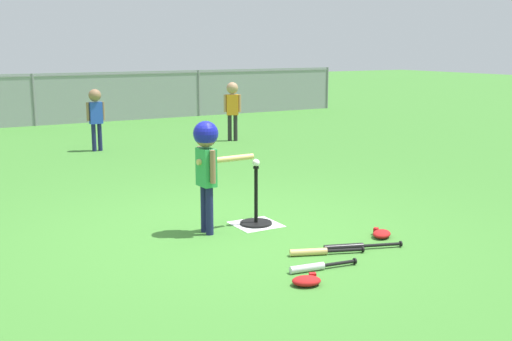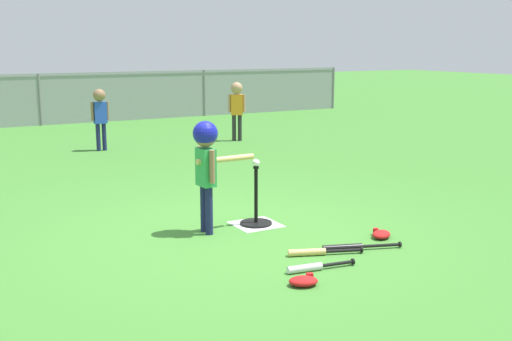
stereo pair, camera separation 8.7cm
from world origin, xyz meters
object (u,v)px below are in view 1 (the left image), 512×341
Objects in this scene: batter_child at (207,154)px; fielder_deep_right at (96,111)px; glove_by_plate at (381,234)px; fielder_deep_center at (232,103)px; batting_tee at (256,216)px; glove_near_bats at (307,281)px; baseball_on_tee at (256,163)px; spare_bat_wood at (316,252)px; spare_bat_black at (352,247)px; spare_bat_silver at (314,267)px.

fielder_deep_right is at bearing 85.12° from batter_child.
fielder_deep_center is at bearing 74.81° from glove_by_plate.
glove_near_bats is at bearing -106.91° from batting_tee.
batting_tee is 0.87m from batter_child.
baseball_on_tee is 0.12× the size of spare_bat_wood.
spare_bat_wood is 0.70m from glove_near_bats.
batting_tee is at bearing 2.30° from batter_child.
spare_bat_wood is at bearing -172.50° from glove_by_plate.
baseball_on_tee is 0.28× the size of glove_near_bats.
fielder_deep_center is 1.58× the size of spare_bat_black.
spare_bat_silver and spare_bat_wood have the same top height.
spare_bat_black is (0.42, -6.31, -0.64)m from fielder_deep_right.
baseball_on_tee is at bearing -115.63° from fielder_deep_center.
glove_by_plate is 1.04× the size of glove_near_bats.
spare_bat_wood is 0.91× the size of spare_bat_black.
batter_child is at bearing -177.70° from batting_tee.
batting_tee is at bearing 73.09° from glove_near_bats.
spare_bat_black is (-2.11, -6.18, -0.67)m from fielder_deep_center.
glove_by_plate is at bearing 18.08° from spare_bat_black.
batter_child is 0.98× the size of fielder_deep_center.
baseball_on_tee reaches higher than spare_bat_wood.
batter_child is 1.72× the size of spare_bat_wood.
spare_bat_silver is 0.86× the size of spare_bat_black.
fielder_deep_center is at bearing 64.37° from batting_tee.
baseball_on_tee reaches higher than batting_tee.
batter_child is 1.55m from spare_bat_silver.
spare_bat_silver is at bearing -112.69° from fielder_deep_center.
spare_bat_wood is at bearing -111.81° from fielder_deep_center.
batting_tee is 0.54× the size of fielder_deep_center.
spare_bat_black is 2.54× the size of glove_by_plate.
spare_bat_black is at bearing 23.42° from spare_bat_silver.
baseball_on_tee is at bearing 2.30° from batter_child.
spare_bat_silver is 1.13m from glove_by_plate.
batter_child is 4.11× the size of glove_near_bats.
batter_child is at bearing 101.87° from spare_bat_silver.
spare_bat_silver is at bearing -128.26° from spare_bat_wood.
glove_near_bats is at bearing -149.39° from spare_bat_black.
glove_by_plate is (1.34, -0.93, -0.73)m from batter_child.
fielder_deep_center reaches higher than spare_bat_black.
fielder_deep_center is 7.30m from glove_near_bats.
glove_near_bats is at bearing -113.65° from fielder_deep_center.
fielder_deep_center reaches higher than fielder_deep_right.
spare_bat_silver is at bearing -91.43° from fielder_deep_right.
batter_child is at bearing 145.05° from glove_by_plate.
glove_by_plate is (1.05, 0.41, 0.01)m from spare_bat_silver.
spare_bat_wood is at bearing 172.37° from spare_bat_black.
batter_child is at bearing -120.26° from fielder_deep_center.
batter_child is at bearing -94.88° from fielder_deep_right.
fielder_deep_center reaches higher than spare_bat_wood.
glove_by_plate is (0.82, 0.11, 0.01)m from spare_bat_wood.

